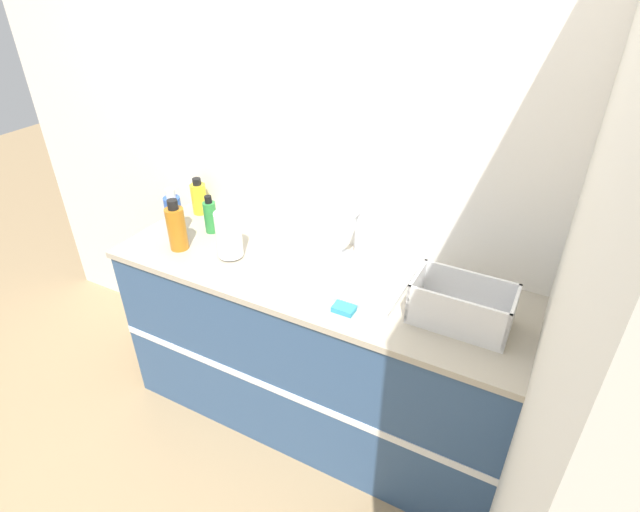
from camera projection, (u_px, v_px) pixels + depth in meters
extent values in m
plane|color=tan|center=(286.00, 455.00, 2.52)|extent=(12.00, 12.00, 0.00)
cube|color=silver|center=(348.00, 171.00, 2.31)|extent=(4.32, 0.06, 2.60)
cube|color=beige|center=(574.00, 259.00, 1.66)|extent=(0.06, 2.61, 2.60)
cube|color=#33517A|center=(315.00, 352.00, 2.51)|extent=(1.92, 0.61, 0.90)
cube|color=white|center=(283.00, 392.00, 2.28)|extent=(1.92, 0.01, 0.04)
cube|color=#B2A893|center=(314.00, 275.00, 2.26)|extent=(1.95, 0.63, 0.03)
cube|color=silver|center=(341.00, 274.00, 2.23)|extent=(0.59, 0.37, 0.02)
cylinder|color=silver|center=(358.00, 234.00, 2.29)|extent=(0.02, 0.02, 0.22)
cylinder|color=silver|center=(352.00, 219.00, 2.17)|extent=(0.02, 0.15, 0.02)
cylinder|color=#4C4C51|center=(231.00, 255.00, 2.37)|extent=(0.09, 0.09, 0.01)
cylinder|color=white|center=(229.00, 234.00, 2.31)|extent=(0.12, 0.12, 0.22)
cube|color=white|center=(459.00, 321.00, 1.96)|extent=(0.38, 0.21, 0.01)
cube|color=white|center=(455.00, 317.00, 1.83)|extent=(0.38, 0.01, 0.16)
cube|color=white|center=(469.00, 289.00, 1.98)|extent=(0.38, 0.01, 0.16)
cube|color=white|center=(416.00, 290.00, 1.98)|extent=(0.01, 0.21, 0.16)
cube|color=white|center=(512.00, 317.00, 1.84)|extent=(0.01, 0.21, 0.16)
cylinder|color=#B26B19|center=(177.00, 229.00, 2.38)|extent=(0.09, 0.09, 0.21)
cylinder|color=black|center=(173.00, 205.00, 2.31)|extent=(0.05, 0.05, 0.05)
cylinder|color=#2D8C3D|center=(210.00, 217.00, 2.53)|extent=(0.06, 0.06, 0.16)
cylinder|color=black|center=(208.00, 199.00, 2.48)|extent=(0.04, 0.04, 0.04)
cylinder|color=yellow|center=(199.00, 199.00, 2.71)|extent=(0.08, 0.08, 0.17)
cylinder|color=black|center=(197.00, 182.00, 2.66)|extent=(0.05, 0.05, 0.04)
cylinder|color=#2D56B7|center=(174.00, 216.00, 2.50)|extent=(0.08, 0.08, 0.21)
cylinder|color=silver|center=(170.00, 193.00, 2.43)|extent=(0.05, 0.05, 0.05)
cube|color=#3399BF|center=(344.00, 309.00, 2.01)|extent=(0.09, 0.06, 0.02)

